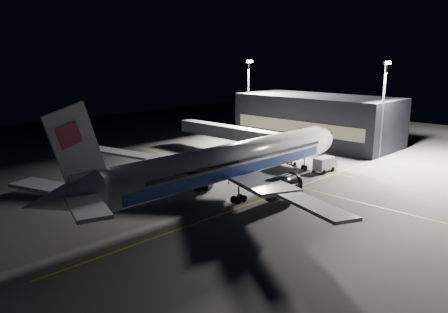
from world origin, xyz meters
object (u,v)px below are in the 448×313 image
at_px(safety_cone_b, 229,182).
at_px(safety_cone_c, 149,184).
at_px(floodlight_mast_south, 383,101).
at_px(baggage_tug, 192,173).
at_px(jet_bridge, 241,134).
at_px(service_truck, 325,164).
at_px(floodlight_mast_north, 248,91).
at_px(safety_cone_a, 165,178).
at_px(airliner, 227,163).

distance_m(safety_cone_b, safety_cone_c, 13.82).
relative_size(floodlight_mast_south, baggage_tug, 9.29).
distance_m(jet_bridge, safety_cone_b, 23.70).
relative_size(service_truck, safety_cone_b, 10.55).
xyz_separation_m(safety_cone_b, safety_cone_c, (-10.70, 8.74, 0.02)).
bearing_deg(floodlight_mast_north, baggage_tug, -152.03).
relative_size(floodlight_mast_north, baggage_tug, 9.29).
distance_m(floodlight_mast_north, safety_cone_c, 52.46).
bearing_deg(floodlight_mast_north, floodlight_mast_south, -90.00).
distance_m(safety_cone_a, safety_cone_b, 11.74).
height_order(jet_bridge, safety_cone_a, jet_bridge).
bearing_deg(jet_bridge, safety_cone_c, -169.72).
xyz_separation_m(baggage_tug, safety_cone_c, (-8.79, 1.20, -0.42)).
bearing_deg(safety_cone_a, floodlight_mast_north, 22.85).
height_order(airliner, safety_cone_c, airliner).
xyz_separation_m(airliner, safety_cone_a, (-1.78, 13.93, -4.88)).
height_order(floodlight_mast_south, service_truck, floodlight_mast_south).
height_order(jet_bridge, floodlight_mast_south, floodlight_mast_south).
height_order(baggage_tug, safety_cone_b, baggage_tug).
bearing_deg(floodlight_mast_south, service_truck, 172.54).
height_order(baggage_tug, safety_cone_a, baggage_tug).
xyz_separation_m(airliner, floodlight_mast_north, (41.08, 31.99, 7.21)).
xyz_separation_m(jet_bridge, safety_cone_b, (-18.59, -14.06, -4.31)).
bearing_deg(floodlight_mast_south, safety_cone_c, 158.36).
bearing_deg(safety_cone_a, jet_bridge, 9.43).
bearing_deg(airliner, safety_cone_b, 41.75).
height_order(floodlight_mast_south, baggage_tug, floodlight_mast_south).
height_order(airliner, jet_bridge, airliner).
xyz_separation_m(jet_bridge, service_truck, (0.09, -21.72, -3.05)).
bearing_deg(airliner, jet_bridge, 38.04).
bearing_deg(baggage_tug, safety_cone_b, -79.60).
bearing_deg(floodlight_mast_north, safety_cone_a, -157.15).
relative_size(floodlight_mast_north, safety_cone_b, 38.70).
relative_size(jet_bridge, service_truck, 6.10).
xyz_separation_m(service_truck, safety_cone_a, (-24.95, 17.59, -1.24)).
distance_m(floodlight_mast_north, safety_cone_b, 47.63).
height_order(floodlight_mast_north, safety_cone_a, floodlight_mast_north).
relative_size(floodlight_mast_south, safety_cone_b, 38.70).
relative_size(airliner, safety_cone_a, 107.12).
relative_size(safety_cone_a, safety_cone_c, 0.99).
relative_size(jet_bridge, safety_cone_a, 59.94).
distance_m(floodlight_mast_north, floodlight_mast_south, 38.00).
height_order(service_truck, safety_cone_b, service_truck).
xyz_separation_m(airliner, safety_cone_c, (-6.21, 12.74, -4.87)).
relative_size(jet_bridge, floodlight_mast_north, 1.66).
xyz_separation_m(floodlight_mast_north, safety_cone_c, (-47.29, -19.24, -12.08)).
bearing_deg(safety_cone_c, baggage_tug, -7.80).
bearing_deg(baggage_tug, safety_cone_a, 147.58).
distance_m(floodlight_mast_north, safety_cone_a, 48.05).
xyz_separation_m(service_truck, safety_cone_c, (-29.38, 16.41, -1.24)).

